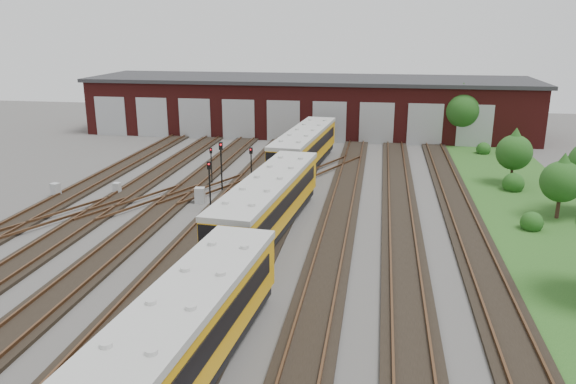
# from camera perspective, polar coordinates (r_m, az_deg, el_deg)

# --- Properties ---
(ground) EXTENTS (120.00, 120.00, 0.00)m
(ground) POSITION_cam_1_polar(r_m,az_deg,el_deg) (29.54, -8.06, -7.90)
(ground) COLOR #413E3C
(ground) RESTS_ON ground
(track_network) EXTENTS (30.40, 70.00, 0.33)m
(track_network) POSITION_cam_1_polar(r_m,az_deg,el_deg) (30.05, -8.05, -7.23)
(track_network) COLOR black
(track_network) RESTS_ON ground
(maintenance_shed) EXTENTS (51.00, 12.50, 6.35)m
(maintenance_shed) POSITION_cam_1_polar(r_m,az_deg,el_deg) (66.68, 2.12, 8.87)
(maintenance_shed) COLOR #501514
(maintenance_shed) RESTS_ON ground
(grass_verge) EXTENTS (8.00, 55.00, 0.05)m
(grass_verge) POSITION_cam_1_polar(r_m,az_deg,el_deg) (39.05, 24.67, -3.09)
(grass_verge) COLOR #1D4918
(grass_verge) RESTS_ON ground
(metro_train) EXTENTS (4.06, 47.27, 3.12)m
(metro_train) POSITION_cam_1_polar(r_m,az_deg,el_deg) (33.69, -1.98, -1.10)
(metro_train) COLOR black
(metro_train) RESTS_ON ground
(signal_mast_0) EXTENTS (0.29, 0.27, 3.51)m
(signal_mast_0) POSITION_cam_1_polar(r_m,az_deg,el_deg) (37.80, -7.98, 1.20)
(signal_mast_0) COLOR black
(signal_mast_0) RESTS_ON ground
(signal_mast_1) EXTENTS (0.24, 0.23, 2.84)m
(signal_mast_1) POSITION_cam_1_polar(r_m,az_deg,el_deg) (45.13, -7.81, 3.18)
(signal_mast_1) COLOR black
(signal_mast_1) RESTS_ON ground
(signal_mast_2) EXTENTS (0.33, 0.31, 3.86)m
(signal_mast_2) POSITION_cam_1_polar(r_m,az_deg,el_deg) (42.22, -6.81, 3.18)
(signal_mast_2) COLOR black
(signal_mast_2) RESTS_ON ground
(signal_mast_3) EXTENTS (0.26, 0.24, 3.02)m
(signal_mast_3) POSITION_cam_1_polar(r_m,az_deg,el_deg) (44.11, -3.77, 3.15)
(signal_mast_3) COLOR black
(signal_mast_3) RESTS_ON ground
(relay_cabinet_0) EXTENTS (0.72, 0.65, 1.01)m
(relay_cabinet_0) POSITION_cam_1_polar(r_m,az_deg,el_deg) (44.73, -22.54, 0.19)
(relay_cabinet_0) COLOR #A9ACAE
(relay_cabinet_0) RESTS_ON ground
(relay_cabinet_1) EXTENTS (0.57, 0.50, 0.86)m
(relay_cabinet_1) POSITION_cam_1_polar(r_m,az_deg,el_deg) (43.90, -16.99, 0.35)
(relay_cabinet_1) COLOR #A9ACAE
(relay_cabinet_1) RESTS_ON ground
(relay_cabinet_2) EXTENTS (0.73, 0.63, 1.13)m
(relay_cabinet_2) POSITION_cam_1_polar(r_m,az_deg,el_deg) (40.29, -8.94, -0.34)
(relay_cabinet_2) COLOR #A9ACAE
(relay_cabinet_2) RESTS_ON ground
(relay_cabinet_3) EXTENTS (0.82, 0.75, 1.12)m
(relay_cabinet_3) POSITION_cam_1_polar(r_m,az_deg,el_deg) (47.27, 0.69, 2.39)
(relay_cabinet_3) COLOR #A9ACAE
(relay_cabinet_3) RESTS_ON ground
(relay_cabinet_4) EXTENTS (0.77, 0.71, 1.03)m
(relay_cabinet_4) POSITION_cam_1_polar(r_m,az_deg,el_deg) (50.39, 2.44, 3.22)
(relay_cabinet_4) COLOR #A9ACAE
(relay_cabinet_4) RESTS_ON ground
(tree_0) EXTENTS (3.93, 3.93, 6.51)m
(tree_0) POSITION_cam_1_polar(r_m,az_deg,el_deg) (61.65, 17.26, 8.42)
(tree_0) COLOR #352018
(tree_0) RESTS_ON ground
(tree_1) EXTENTS (2.76, 2.76, 4.58)m
(tree_1) POSITION_cam_1_polar(r_m,az_deg,el_deg) (47.34, 22.03, 4.14)
(tree_1) COLOR #352018
(tree_1) RESTS_ON ground
(tree_3) EXTENTS (2.67, 2.67, 4.43)m
(tree_3) POSITION_cam_1_polar(r_m,az_deg,el_deg) (39.99, 26.10, 1.40)
(tree_3) COLOR #352018
(tree_3) RESTS_ON ground
(bush_0) EXTENTS (1.37, 1.37, 1.37)m
(bush_0) POSITION_cam_1_polar(r_m,az_deg,el_deg) (37.70, 23.56, -2.57)
(bush_0) COLOR #1E4614
(bush_0) RESTS_ON ground
(bush_1) EXTENTS (1.63, 1.63, 1.63)m
(bush_1) POSITION_cam_1_polar(r_m,az_deg,el_deg) (46.03, 21.95, 1.10)
(bush_1) COLOR #1E4614
(bush_1) RESTS_ON ground
(bush_2) EXTENTS (1.37, 1.37, 1.37)m
(bush_2) POSITION_cam_1_polar(r_m,az_deg,el_deg) (58.39, 19.25, 4.33)
(bush_2) COLOR #1E4614
(bush_2) RESTS_ON ground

